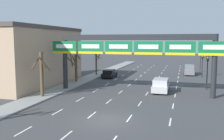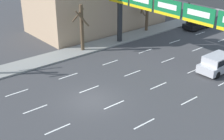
# 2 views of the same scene
# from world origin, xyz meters

# --- Properties ---
(ground_plane) EXTENTS (220.00, 220.00, 0.00)m
(ground_plane) POSITION_xyz_m (0.00, 0.00, 0.00)
(ground_plane) COLOR #3D3D3F
(sidewalk_left) EXTENTS (2.80, 110.00, 0.15)m
(sidewalk_left) POSITION_xyz_m (-9.65, 0.00, 0.07)
(sidewalk_left) COLOR gray
(sidewalk_left) RESTS_ON ground_plane
(lane_dashes) EXTENTS (10.02, 67.00, 0.01)m
(lane_dashes) POSITION_xyz_m (-0.00, 13.50, 0.00)
(lane_dashes) COLOR white
(lane_dashes) RESTS_ON ground_plane
(sign_gantry) EXTENTS (21.20, 0.70, 7.12)m
(sign_gantry) POSITION_xyz_m (-0.00, 10.69, 5.50)
(sign_gantry) COLOR #232628
(sign_gantry) RESTS_ON ground_plane
(building_near) EXTENTS (8.97, 18.07, 8.38)m
(building_near) POSITION_xyz_m (-15.85, 12.70, 4.20)
(building_near) COLOR tan
(building_near) RESTS_ON ground_plane
(car_black) EXTENTS (1.85, 4.15, 1.42)m
(car_black) POSITION_xyz_m (-6.56, 22.33, 0.76)
(car_black) COLOR black
(car_black) RESTS_ON ground_plane
(suv_silver) EXTENTS (1.93, 3.97, 1.68)m
(suv_silver) POSITION_xyz_m (3.14, 12.38, 0.93)
(suv_silver) COLOR #B7B7BC
(suv_silver) RESTS_ON ground_plane
(suv_grey) EXTENTS (1.82, 4.83, 1.81)m
(suv_grey) POSITION_xyz_m (6.82, 30.21, 1.00)
(suv_grey) COLOR slate
(suv_grey) RESTS_ON ground_plane
(traffic_light_near_gantry) EXTENTS (0.30, 0.35, 4.32)m
(traffic_light_near_gantry) POSITION_xyz_m (9.04, 35.40, 3.10)
(traffic_light_near_gantry) COLOR black
(traffic_light_near_gantry) RESTS_ON ground_plane
(traffic_light_mid_block) EXTENTS (0.30, 0.35, 4.14)m
(traffic_light_mid_block) POSITION_xyz_m (8.88, 27.04, 2.98)
(traffic_light_mid_block) COLOR black
(traffic_light_mid_block) RESTS_ON ground_plane
(traffic_light_far_end) EXTENTS (0.30, 0.35, 4.67)m
(traffic_light_far_end) POSITION_xyz_m (8.77, 15.61, 3.33)
(traffic_light_far_end) COLOR black
(traffic_light_far_end) RESTS_ON ground_plane
(tree_bare_closest) EXTENTS (1.13, 1.92, 5.46)m
(tree_bare_closest) POSITION_xyz_m (-9.56, 24.32, 2.83)
(tree_bare_closest) COLOR brown
(tree_bare_closest) RESTS_ON sidewalk_left
(tree_bare_second) EXTENTS (1.83, 1.79, 5.04)m
(tree_bare_second) POSITION_xyz_m (-9.41, 5.67, 2.88)
(tree_bare_second) COLOR brown
(tree_bare_second) RESTS_ON sidewalk_left
(tree_bare_third) EXTENTS (1.93, 1.63, 4.33)m
(tree_bare_third) POSITION_xyz_m (-10.07, 16.11, 2.53)
(tree_bare_third) COLOR brown
(tree_bare_third) RESTS_ON sidewalk_left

